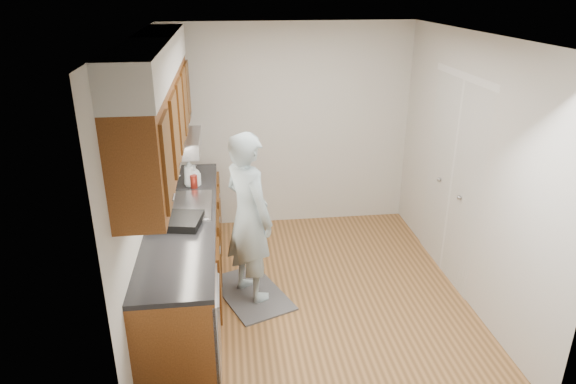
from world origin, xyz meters
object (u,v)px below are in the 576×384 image
at_px(soap_bottle_b, 195,177).
at_px(soda_can, 194,182).
at_px(soap_bottle_c, 194,172).
at_px(dish_rack, 176,221).
at_px(person, 248,206).
at_px(soap_bottle_a, 189,172).

bearing_deg(soap_bottle_b, soda_can, -101.17).
bearing_deg(soap_bottle_c, dish_rack, -95.74).
bearing_deg(dish_rack, soap_bottle_c, 95.27).
distance_m(soap_bottle_c, soda_can, 0.26).
distance_m(soap_bottle_b, soap_bottle_c, 0.20).
xyz_separation_m(soap_bottle_c, soda_can, (0.01, -0.26, -0.01)).
bearing_deg(soda_can, soap_bottle_c, 91.26).
relative_size(soap_bottle_c, soda_can, 1.16).
bearing_deg(soap_bottle_c, person, -58.07).
relative_size(soap_bottle_b, soap_bottle_c, 1.23).
distance_m(soap_bottle_a, soap_bottle_c, 0.21).
distance_m(person, soap_bottle_b, 0.84).
bearing_deg(soap_bottle_a, person, -48.99).
relative_size(person, soap_bottle_b, 9.75).
bearing_deg(soap_bottle_b, person, -51.72).
bearing_deg(person, soda_can, 9.23).
xyz_separation_m(soap_bottle_a, soap_bottle_b, (0.06, -0.00, -0.05)).
bearing_deg(soap_bottle_b, dish_rack, -98.06).
height_order(person, soap_bottle_a, person).
distance_m(soap_bottle_a, dish_rack, 0.93).
distance_m(soap_bottle_a, soap_bottle_b, 0.08).
xyz_separation_m(soda_can, dish_rack, (-0.12, -0.86, -0.03)).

